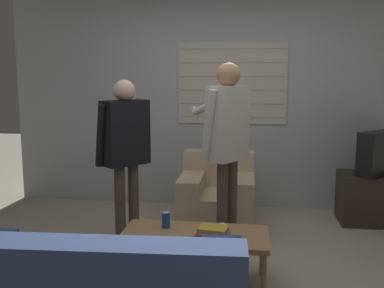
{
  "coord_description": "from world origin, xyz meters",
  "views": [
    {
      "loc": [
        0.37,
        -3.42,
        1.62
      ],
      "look_at": [
        -0.16,
        0.52,
        1.0
      ],
      "focal_mm": 42.0,
      "sensor_mm": 36.0,
      "label": 1
    }
  ],
  "objects_px": {
    "soda_can": "(166,220)",
    "book_stack": "(213,233)",
    "tv": "(381,153)",
    "coffee_table": "(195,238)",
    "armchair_beige": "(217,198)",
    "person_left_standing": "(125,143)",
    "spare_remote": "(224,227)",
    "person_right_standing": "(227,135)"
  },
  "relations": [
    {
      "from": "soda_can",
      "to": "book_stack",
      "type": "bearing_deg",
      "value": -24.2
    },
    {
      "from": "book_stack",
      "to": "tv",
      "type": "bearing_deg",
      "value": 47.45
    },
    {
      "from": "book_stack",
      "to": "coffee_table",
      "type": "bearing_deg",
      "value": 152.84
    },
    {
      "from": "armchair_beige",
      "to": "coffee_table",
      "type": "bearing_deg",
      "value": 86.72
    },
    {
      "from": "person_left_standing",
      "to": "spare_remote",
      "type": "bearing_deg",
      "value": -80.25
    },
    {
      "from": "person_right_standing",
      "to": "tv",
      "type": "bearing_deg",
      "value": -22.9
    },
    {
      "from": "book_stack",
      "to": "spare_remote",
      "type": "bearing_deg",
      "value": 72.09
    },
    {
      "from": "coffee_table",
      "to": "soda_can",
      "type": "xyz_separation_m",
      "value": [
        -0.24,
        0.1,
        0.1
      ]
    },
    {
      "from": "book_stack",
      "to": "soda_can",
      "type": "height_order",
      "value": "soda_can"
    },
    {
      "from": "tv",
      "to": "spare_remote",
      "type": "distance_m",
      "value": 2.27
    },
    {
      "from": "tv",
      "to": "person_left_standing",
      "type": "height_order",
      "value": "person_left_standing"
    },
    {
      "from": "person_left_standing",
      "to": "person_right_standing",
      "type": "height_order",
      "value": "person_right_standing"
    },
    {
      "from": "book_stack",
      "to": "spare_remote",
      "type": "relative_size",
      "value": 2.01
    },
    {
      "from": "tv",
      "to": "soda_can",
      "type": "distance_m",
      "value": 2.64
    },
    {
      "from": "person_left_standing",
      "to": "soda_can",
      "type": "xyz_separation_m",
      "value": [
        0.5,
        -0.61,
        -0.51
      ]
    },
    {
      "from": "armchair_beige",
      "to": "person_right_standing",
      "type": "height_order",
      "value": "person_right_standing"
    },
    {
      "from": "soda_can",
      "to": "spare_remote",
      "type": "bearing_deg",
      "value": 5.48
    },
    {
      "from": "armchair_beige",
      "to": "tv",
      "type": "height_order",
      "value": "tv"
    },
    {
      "from": "person_left_standing",
      "to": "soda_can",
      "type": "distance_m",
      "value": 0.94
    },
    {
      "from": "coffee_table",
      "to": "person_right_standing",
      "type": "bearing_deg",
      "value": 73.32
    },
    {
      "from": "coffee_table",
      "to": "book_stack",
      "type": "bearing_deg",
      "value": -27.16
    },
    {
      "from": "book_stack",
      "to": "person_left_standing",
      "type": "bearing_deg",
      "value": 138.51
    },
    {
      "from": "person_left_standing",
      "to": "person_right_standing",
      "type": "xyz_separation_m",
      "value": [
        0.94,
        -0.05,
        0.1
      ]
    },
    {
      "from": "spare_remote",
      "to": "soda_can",
      "type": "bearing_deg",
      "value": 160.93
    },
    {
      "from": "book_stack",
      "to": "spare_remote",
      "type": "xyz_separation_m",
      "value": [
        0.07,
        0.22,
        -0.03
      ]
    },
    {
      "from": "spare_remote",
      "to": "tv",
      "type": "bearing_deg",
      "value": 20.44
    },
    {
      "from": "tv",
      "to": "person_left_standing",
      "type": "xyz_separation_m",
      "value": [
        -2.55,
        -1.02,
        0.21
      ]
    },
    {
      "from": "person_left_standing",
      "to": "book_stack",
      "type": "xyz_separation_m",
      "value": [
        0.89,
        -0.78,
        -0.54
      ]
    },
    {
      "from": "person_right_standing",
      "to": "soda_can",
      "type": "distance_m",
      "value": 0.94
    },
    {
      "from": "person_right_standing",
      "to": "book_stack",
      "type": "bearing_deg",
      "value": -150.6
    },
    {
      "from": "armchair_beige",
      "to": "book_stack",
      "type": "xyz_separation_m",
      "value": [
        0.08,
        -1.46,
        0.14
      ]
    },
    {
      "from": "tv",
      "to": "spare_remote",
      "type": "height_order",
      "value": "tv"
    },
    {
      "from": "coffee_table",
      "to": "soda_can",
      "type": "distance_m",
      "value": 0.28
    },
    {
      "from": "armchair_beige",
      "to": "person_left_standing",
      "type": "xyz_separation_m",
      "value": [
        -0.81,
        -0.68,
        0.68
      ]
    },
    {
      "from": "tv",
      "to": "spare_remote",
      "type": "relative_size",
      "value": 4.39
    },
    {
      "from": "armchair_beige",
      "to": "soda_can",
      "type": "bearing_deg",
      "value": 75.92
    },
    {
      "from": "spare_remote",
      "to": "book_stack",
      "type": "bearing_deg",
      "value": -132.47
    },
    {
      "from": "person_right_standing",
      "to": "soda_can",
      "type": "relative_size",
      "value": 13.64
    },
    {
      "from": "tv",
      "to": "book_stack",
      "type": "distance_m",
      "value": 2.47
    },
    {
      "from": "coffee_table",
      "to": "book_stack",
      "type": "distance_m",
      "value": 0.18
    },
    {
      "from": "armchair_beige",
      "to": "soda_can",
      "type": "height_order",
      "value": "armchair_beige"
    },
    {
      "from": "armchair_beige",
      "to": "person_left_standing",
      "type": "height_order",
      "value": "person_left_standing"
    }
  ]
}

